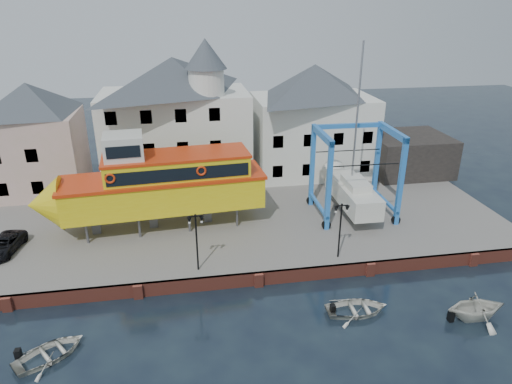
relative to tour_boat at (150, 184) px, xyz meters
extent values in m
plane|color=black|center=(7.20, -8.27, -4.70)|extent=(140.00, 140.00, 0.00)
cube|color=#5E5A55|center=(7.20, 2.73, -4.20)|extent=(44.00, 22.00, 1.00)
cube|color=brown|center=(7.20, -8.15, -4.20)|extent=(44.00, 0.25, 1.00)
cube|color=brown|center=(-8.80, -8.32, -4.20)|extent=(0.60, 0.36, 1.00)
cube|color=brown|center=(-0.80, -8.32, -4.20)|extent=(0.60, 0.36, 1.00)
cube|color=brown|center=(7.20, -8.32, -4.20)|extent=(0.60, 0.36, 1.00)
cube|color=brown|center=(15.20, -8.32, -4.20)|extent=(0.60, 0.36, 1.00)
cube|color=brown|center=(23.20, -8.32, -4.20)|extent=(0.60, 0.36, 1.00)
cube|color=tan|center=(-10.80, 9.73, 0.05)|extent=(8.00, 7.00, 7.50)
pyramid|color=#3C444B|center=(-10.80, 9.73, 5.20)|extent=(8.00, 7.00, 2.80)
cube|color=black|center=(-13.30, 6.27, -2.10)|extent=(1.00, 0.08, 1.20)
cube|color=black|center=(-10.30, 6.27, -2.10)|extent=(1.00, 0.08, 1.20)
cube|color=black|center=(-10.30, 6.27, 0.90)|extent=(1.00, 0.08, 1.20)
cube|color=silver|center=(2.20, 10.23, 0.80)|extent=(14.00, 8.00, 9.00)
pyramid|color=#3C444B|center=(2.20, 10.23, 6.90)|extent=(14.00, 8.00, 3.20)
cube|color=black|center=(-3.30, 6.27, -2.10)|extent=(1.00, 0.08, 1.20)
cube|color=black|center=(-0.30, 6.27, -2.10)|extent=(1.00, 0.08, 1.20)
cube|color=black|center=(2.70, 6.27, -2.10)|extent=(1.00, 0.08, 1.20)
cube|color=black|center=(5.70, 6.27, -2.10)|extent=(1.00, 0.08, 1.20)
cube|color=black|center=(-3.30, 6.27, 0.90)|extent=(1.00, 0.08, 1.20)
cube|color=black|center=(-0.30, 6.27, 0.90)|extent=(1.00, 0.08, 1.20)
cube|color=black|center=(2.70, 6.27, 0.90)|extent=(1.00, 0.08, 1.20)
cube|color=black|center=(5.70, 6.27, 0.90)|extent=(1.00, 0.08, 1.20)
cube|color=black|center=(-3.30, 6.27, 3.90)|extent=(1.00, 0.08, 1.20)
cube|color=black|center=(-0.30, 6.27, 3.90)|extent=(1.00, 0.08, 1.20)
cube|color=black|center=(2.70, 6.27, 3.90)|extent=(1.00, 0.08, 1.20)
cube|color=black|center=(5.70, 6.27, 3.90)|extent=(1.00, 0.08, 1.20)
cylinder|color=silver|center=(5.20, 7.83, 6.50)|extent=(3.20, 3.20, 2.40)
cone|color=#3C444B|center=(5.20, 7.83, 9.00)|extent=(3.80, 3.80, 2.60)
cube|color=silver|center=(16.20, 10.73, 0.30)|extent=(12.00, 8.00, 8.00)
pyramid|color=#3C444B|center=(16.20, 10.73, 5.90)|extent=(12.00, 8.00, 3.20)
cube|color=black|center=(11.70, 6.77, -2.10)|extent=(1.00, 0.08, 1.20)
cube|color=black|center=(14.70, 6.77, -2.10)|extent=(1.00, 0.08, 1.20)
cube|color=black|center=(17.70, 6.77, -2.10)|extent=(1.00, 0.08, 1.20)
cube|color=black|center=(20.70, 6.77, -2.10)|extent=(1.00, 0.08, 1.20)
cube|color=black|center=(11.70, 6.77, 0.90)|extent=(1.00, 0.08, 1.20)
cube|color=black|center=(14.70, 6.77, 0.90)|extent=(1.00, 0.08, 1.20)
cube|color=black|center=(17.70, 6.77, 0.90)|extent=(1.00, 0.08, 1.20)
cube|color=black|center=(20.70, 6.77, 0.90)|extent=(1.00, 0.08, 1.20)
cube|color=black|center=(26.20, 8.73, -1.70)|extent=(8.00, 7.00, 4.00)
cylinder|color=black|center=(3.20, -7.07, -1.70)|extent=(0.12, 0.12, 4.00)
cube|color=black|center=(3.20, -7.07, 0.35)|extent=(0.90, 0.06, 0.06)
sphere|color=black|center=(3.20, -7.07, 0.42)|extent=(0.16, 0.16, 0.16)
cone|color=black|center=(2.80, -7.07, 0.08)|extent=(0.32, 0.32, 0.45)
sphere|color=beige|center=(2.80, -7.07, -0.10)|extent=(0.18, 0.18, 0.18)
cone|color=black|center=(3.60, -7.07, 0.08)|extent=(0.32, 0.32, 0.45)
sphere|color=beige|center=(3.60, -7.07, -0.10)|extent=(0.18, 0.18, 0.18)
cylinder|color=black|center=(13.20, -7.07, -1.70)|extent=(0.12, 0.12, 4.00)
cube|color=black|center=(13.20, -7.07, 0.35)|extent=(0.90, 0.06, 0.06)
sphere|color=black|center=(13.20, -7.07, 0.42)|extent=(0.16, 0.16, 0.16)
cone|color=black|center=(12.80, -7.07, 0.08)|extent=(0.32, 0.32, 0.45)
sphere|color=beige|center=(12.80, -7.07, -0.10)|extent=(0.18, 0.18, 0.18)
cone|color=black|center=(13.60, -7.07, 0.08)|extent=(0.32, 0.32, 0.45)
sphere|color=beige|center=(13.60, -7.07, -0.10)|extent=(0.18, 0.18, 0.18)
cylinder|color=#59595E|center=(-4.87, -1.93, -2.88)|extent=(0.21, 0.21, 1.65)
cylinder|color=#59595E|center=(-5.11, 1.15, -2.88)|extent=(0.21, 0.21, 1.65)
cylinder|color=#59595E|center=(-1.02, -1.63, -2.88)|extent=(0.21, 0.21, 1.65)
cylinder|color=#59595E|center=(-1.26, 1.45, -2.88)|extent=(0.21, 0.21, 1.65)
cylinder|color=#59595E|center=(2.83, -1.33, -2.88)|extent=(0.21, 0.21, 1.65)
cylinder|color=#59595E|center=(2.59, 1.75, -2.88)|extent=(0.21, 0.21, 1.65)
cylinder|color=#59595E|center=(6.67, -1.03, -2.88)|extent=(0.21, 0.21, 1.65)
cylinder|color=#59595E|center=(6.43, 2.05, -2.88)|extent=(0.21, 0.21, 1.65)
cube|color=#59595E|center=(-4.44, -0.35, -2.88)|extent=(0.70, 0.60, 1.65)
cube|color=#59595E|center=(-0.04, 0.00, -2.88)|extent=(0.70, 0.60, 1.65)
cube|color=#59595E|center=(4.36, 0.34, -2.88)|extent=(0.70, 0.60, 1.65)
cube|color=#DCBC0D|center=(1.06, 0.08, -0.84)|extent=(15.72, 5.38, 2.43)
cone|color=#DCBC0D|center=(-7.85, -0.61, -0.84)|extent=(2.75, 4.37, 4.19)
cube|color=red|center=(1.06, 0.08, 0.49)|extent=(16.06, 5.58, 0.24)
cube|color=#DCBC0D|center=(2.16, 0.17, 1.26)|extent=(11.29, 4.60, 1.76)
cube|color=black|center=(2.30, -1.73, 1.31)|extent=(10.56, 0.88, 0.99)
cube|color=black|center=(2.01, 2.07, 1.31)|extent=(10.56, 0.88, 0.99)
cube|color=red|center=(2.16, 0.17, 2.24)|extent=(11.52, 4.72, 0.20)
cube|color=beige|center=(-1.69, -0.13, 3.15)|extent=(3.08, 3.08, 2.01)
cube|color=black|center=(-1.58, -1.59, 3.23)|extent=(2.41, 0.25, 0.88)
torus|color=red|center=(-2.64, -2.17, 1.48)|extent=(0.78, 0.21, 0.77)
torus|color=red|center=(3.96, -1.65, 1.48)|extent=(0.78, 0.21, 0.77)
cube|color=blue|center=(13.68, -2.77, -0.04)|extent=(0.37, 0.37, 7.34)
cylinder|color=black|center=(13.68, -2.77, -3.34)|extent=(0.74, 0.27, 0.73)
cube|color=blue|center=(13.76, 2.11, -0.04)|extent=(0.37, 0.37, 7.34)
cylinder|color=black|center=(13.76, 2.11, -3.34)|extent=(0.74, 0.27, 0.73)
cube|color=blue|center=(19.60, -2.86, -0.04)|extent=(0.37, 0.37, 7.34)
cylinder|color=black|center=(19.60, -2.86, -3.34)|extent=(0.74, 0.27, 0.73)
cube|color=blue|center=(19.68, 2.01, -0.04)|extent=(0.37, 0.37, 7.34)
cylinder|color=black|center=(19.68, 2.01, -3.34)|extent=(0.74, 0.27, 0.73)
cube|color=blue|center=(13.72, -0.33, 3.45)|extent=(0.45, 5.25, 0.51)
cube|color=blue|center=(13.72, -0.33, -2.66)|extent=(0.34, 5.24, 0.22)
cube|color=blue|center=(19.64, -0.42, 3.45)|extent=(0.45, 5.25, 0.51)
cube|color=blue|center=(19.64, -0.42, -2.66)|extent=(0.34, 5.24, 0.22)
cube|color=blue|center=(16.72, 2.06, 3.45)|extent=(6.29, 0.46, 0.37)
cube|color=beige|center=(16.68, -0.38, -1.82)|extent=(2.53, 7.90, 1.68)
cone|color=beige|center=(16.75, 4.29, -1.82)|extent=(2.44, 1.71, 2.41)
cube|color=#59595E|center=(16.68, -0.38, -3.02)|extent=(0.28, 1.89, 0.73)
cube|color=beige|center=(16.67, -0.90, -0.66)|extent=(1.73, 3.17, 0.63)
cylinder|color=#99999E|center=(16.69, 0.15, 4.79)|extent=(0.16, 0.16, 11.53)
cube|color=black|center=(16.65, -2.26, 1.41)|extent=(5.69, 0.21, 0.05)
cube|color=black|center=(16.71, 1.51, 1.41)|extent=(5.69, 0.21, 0.05)
imported|color=black|center=(-10.67, -2.32, -3.13)|extent=(2.55, 4.39, 1.15)
imported|color=beige|center=(12.76, -12.13, -4.70)|extent=(3.96, 2.86, 0.81)
imported|color=beige|center=(19.65, -13.89, -4.70)|extent=(3.72, 3.22, 1.95)
imported|color=beige|center=(-5.20, -13.02, -4.70)|extent=(4.66, 4.39, 0.78)
camera|label=1|loc=(2.64, -34.11, 13.33)|focal=32.00mm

